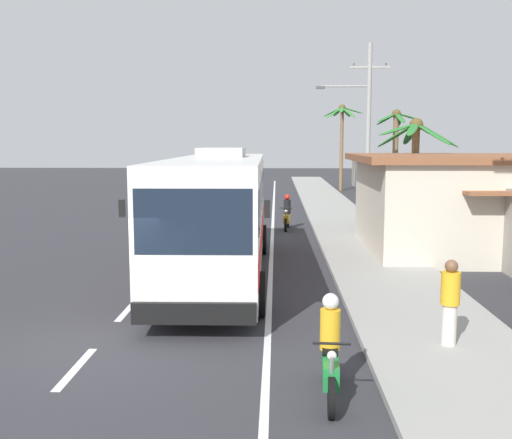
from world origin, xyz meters
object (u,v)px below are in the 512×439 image
motorcycle_beside_bus (287,215)px  utility_pole_mid (366,126)px  motorcycle_trailing (330,356)px  palm_fourth (395,142)px  pedestrian_midwalk (450,300)px  palm_third (416,150)px  palm_second (342,128)px  coach_bus_foreground (219,210)px

motorcycle_beside_bus → utility_pole_mid: utility_pole_mid is taller
motorcycle_trailing → palm_fourth: size_ratio=0.33×
motorcycle_trailing → pedestrian_midwalk: 3.23m
motorcycle_beside_bus → pedestrian_midwalk: size_ratio=1.19×
motorcycle_beside_bus → palm_third: 6.39m
pedestrian_midwalk → utility_pole_mid: (1.39, 20.53, 3.82)m
utility_pole_mid → palm_fourth: 5.84m
utility_pole_mid → palm_fourth: size_ratio=1.52×
palm_second → motorcycle_trailing: bearing=-96.3°
palm_third → coach_bus_foreground: bearing=-134.8°
motorcycle_beside_bus → motorcycle_trailing: motorcycle_trailing is taller
palm_second → palm_fourth: palm_second is taller
coach_bus_foreground → palm_second: 32.42m
pedestrian_midwalk → coach_bus_foreground: bearing=-32.0°
palm_second → palm_third: size_ratio=1.41×
coach_bus_foreground → motorcycle_beside_bus: (2.20, 9.59, -1.32)m
motorcycle_trailing → palm_fourth: (6.39, 27.80, 3.30)m
utility_pole_mid → palm_third: bearing=-80.8°
motorcycle_beside_bus → utility_pole_mid: (4.19, 4.55, 4.17)m
motorcycle_beside_bus → palm_second: palm_second is taller
motorcycle_trailing → palm_fourth: 28.71m
motorcycle_trailing → utility_pole_mid: utility_pole_mid is taller
utility_pole_mid → palm_fourth: bearing=63.7°
utility_pole_mid → palm_fourth: utility_pole_mid is taller
palm_second → utility_pole_mid: bearing=-92.0°
motorcycle_trailing → pedestrian_midwalk: size_ratio=1.19×
palm_second → palm_third: 24.03m
coach_bus_foreground → motorcycle_beside_bus: 9.93m
coach_bus_foreground → motorcycle_trailing: bearing=-73.2°
coach_bus_foreground → motorcycle_beside_bus: coach_bus_foreground is taller
coach_bus_foreground → palm_fourth: size_ratio=2.03×
pedestrian_midwalk → palm_fourth: size_ratio=0.28×
palm_third → palm_second: bearing=91.1°
coach_bus_foreground → palm_third: (7.46, 7.52, 1.66)m
palm_second → palm_fourth: size_ratio=1.18×
pedestrian_midwalk → palm_fourth: palm_fourth is taller
motorcycle_trailing → palm_second: palm_second is taller
motorcycle_trailing → palm_fourth: palm_fourth is taller
palm_third → palm_fourth: size_ratio=0.84×
palm_fourth → pedestrian_midwalk: bearing=-98.7°
motorcycle_trailing → pedestrian_midwalk: bearing=40.5°
pedestrian_midwalk → palm_third: palm_third is taller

